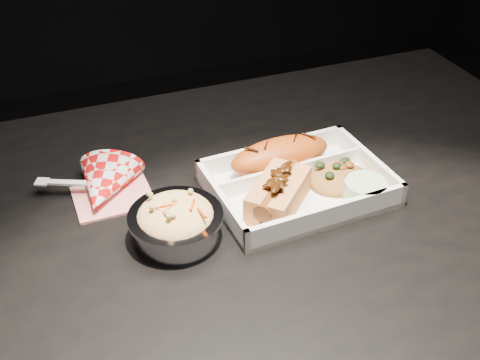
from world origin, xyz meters
name	(u,v)px	position (x,y,z in m)	size (l,w,h in m)	color
dining_table	(238,267)	(0.00, 0.00, 0.66)	(1.20, 0.80, 0.75)	black
food_tray	(297,187)	(0.10, 0.03, 0.76)	(0.26, 0.19, 0.04)	white
fried_pastry	(280,155)	(0.10, 0.08, 0.78)	(0.16, 0.06, 0.05)	#AC4511
hotdog	(278,192)	(0.06, 0.00, 0.78)	(0.12, 0.12, 0.06)	#DA894A
fried_rice_mound	(340,173)	(0.17, 0.02, 0.77)	(0.10, 0.08, 0.03)	#A46B2F
cupcake_liner	(365,191)	(0.18, -0.03, 0.77)	(0.06, 0.06, 0.03)	beige
foil_coleslaw_cup	(176,220)	(-0.09, -0.01, 0.78)	(0.12, 0.12, 0.07)	silver
napkin_fork	(104,186)	(-0.16, 0.12, 0.77)	(0.16, 0.14, 0.10)	red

